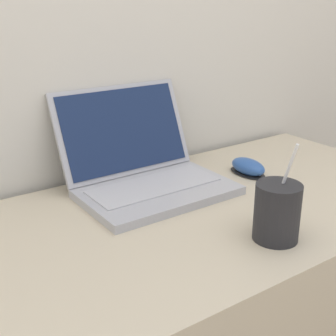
{
  "coord_description": "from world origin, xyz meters",
  "views": [
    {
      "loc": [
        -0.49,
        -0.44,
        1.21
      ],
      "look_at": [
        0.07,
        0.37,
        0.84
      ],
      "focal_mm": 50.0,
      "sensor_mm": 36.0,
      "label": 1
    }
  ],
  "objects": [
    {
      "name": "laptop",
      "position": [
        0.07,
        0.47,
        0.82
      ],
      "size": [
        0.36,
        0.32,
        0.23
      ],
      "color": "#ADADB2",
      "rests_on": "desk"
    },
    {
      "name": "drink_cup",
      "position": [
        0.14,
        0.11,
        0.82
      ],
      "size": [
        0.09,
        0.09,
        0.2
      ],
      "color": "#232326",
      "rests_on": "desk"
    },
    {
      "name": "computer_mouse",
      "position": [
        0.35,
        0.4,
        0.78
      ],
      "size": [
        0.06,
        0.11,
        0.04
      ],
      "color": "black",
      "rests_on": "desk"
    }
  ]
}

